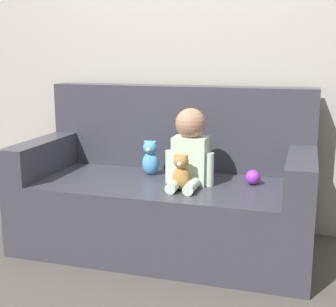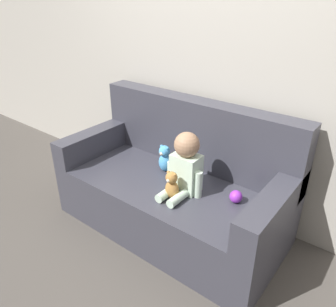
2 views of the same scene
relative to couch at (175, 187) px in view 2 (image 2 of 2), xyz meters
name	(u,v)px [view 2 (image 2 of 2)]	position (x,y,z in m)	size (l,w,h in m)	color
ground_plane	(170,225)	(0.00, -0.07, -0.34)	(12.00, 12.00, 0.00)	#4C4742
wall_back	(212,56)	(0.00, 0.45, 0.96)	(8.00, 0.05, 2.60)	#ADA89E
couch	(175,187)	(0.00, 0.00, 0.00)	(1.78, 0.86, 1.00)	#383842
person_baby	(185,166)	(0.17, -0.12, 0.31)	(0.29, 0.35, 0.45)	silver
teddy_bear_brown	(172,186)	(0.16, -0.25, 0.20)	(0.12, 0.10, 0.21)	#AD7A3D
plush_toy_side	(165,158)	(-0.12, 0.02, 0.21)	(0.11, 0.10, 0.23)	#4C9EDB
toy_ball	(236,197)	(0.53, -0.02, 0.15)	(0.09, 0.09, 0.09)	purple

